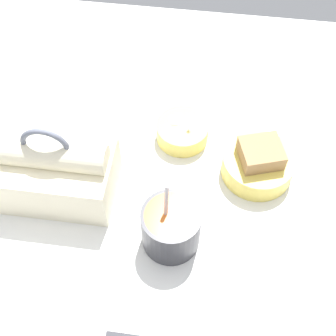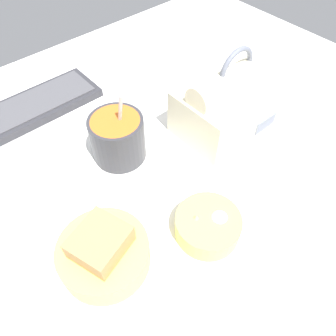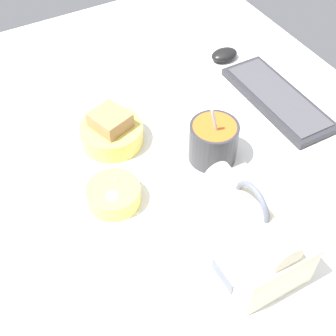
{
  "view_description": "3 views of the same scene",
  "coord_description": "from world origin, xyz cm",
  "px_view_note": "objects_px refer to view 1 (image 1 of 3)",
  "views": [
    {
      "loc": [
        -4.4,
        46.67,
        78.65
      ],
      "look_at": [
        2.11,
        -1.84,
        7.0
      ],
      "focal_mm": 50.0,
      "sensor_mm": 36.0,
      "label": 1
    },
    {
      "loc": [
        -21.47,
        -28.89,
        50.63
      ],
      "look_at": [
        2.11,
        -1.84,
        7.0
      ],
      "focal_mm": 35.0,
      "sensor_mm": 36.0,
      "label": 2
    },
    {
      "loc": [
        55.44,
        -31.52,
        76.07
      ],
      "look_at": [
        2.11,
        -1.84,
        7.0
      ],
      "focal_mm": 50.0,
      "sensor_mm": 36.0,
      "label": 3
    }
  ],
  "objects_px": {
    "lunch_bag": "(55,171)",
    "soup_cup": "(170,227)",
    "bento_bowl_sandwich": "(258,163)",
    "bento_bowl_snacks": "(182,131)"
  },
  "relations": [
    {
      "from": "lunch_bag",
      "to": "soup_cup",
      "type": "distance_m",
      "value": 0.24
    },
    {
      "from": "lunch_bag",
      "to": "soup_cup",
      "type": "height_order",
      "value": "lunch_bag"
    },
    {
      "from": "soup_cup",
      "to": "bento_bowl_snacks",
      "type": "xyz_separation_m",
      "value": [
        0.01,
        -0.23,
        -0.03
      ]
    },
    {
      "from": "lunch_bag",
      "to": "bento_bowl_snacks",
      "type": "xyz_separation_m",
      "value": [
        -0.22,
        -0.16,
        -0.04
      ]
    },
    {
      "from": "bento_bowl_sandwich",
      "to": "lunch_bag",
      "type": "bearing_deg",
      "value": 13.47
    },
    {
      "from": "lunch_bag",
      "to": "soup_cup",
      "type": "bearing_deg",
      "value": 160.65
    },
    {
      "from": "bento_bowl_sandwich",
      "to": "bento_bowl_snacks",
      "type": "bearing_deg",
      "value": -23.28
    },
    {
      "from": "bento_bowl_sandwich",
      "to": "bento_bowl_snacks",
      "type": "xyz_separation_m",
      "value": [
        0.15,
        -0.07,
        -0.01
      ]
    },
    {
      "from": "soup_cup",
      "to": "bento_bowl_sandwich",
      "type": "bearing_deg",
      "value": -131.69
    },
    {
      "from": "lunch_bag",
      "to": "bento_bowl_sandwich",
      "type": "relative_size",
      "value": 1.56
    }
  ]
}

